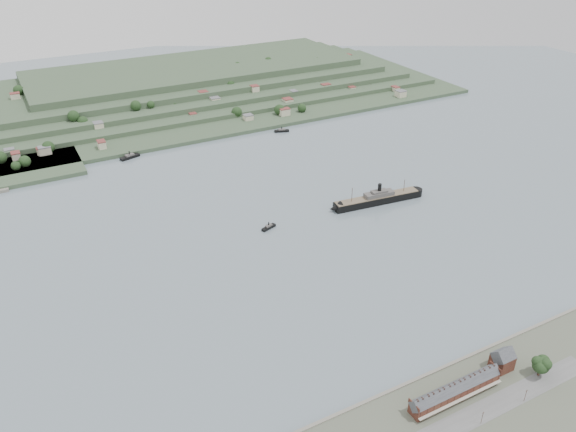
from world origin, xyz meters
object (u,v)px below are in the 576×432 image
gabled_building (503,359)px  tugboat (269,227)px  terrace_row (455,391)px  steamship (375,199)px  fig_tree (542,365)px

gabled_building → tugboat: bearing=102.8°
terrace_row → gabled_building: 37.74m
steamship → tugboat: (-99.01, 4.88, -2.54)m
terrace_row → steamship: size_ratio=0.62×
gabled_building → fig_tree: gabled_building is taller
tugboat → fig_tree: fig_tree is taller
steamship → fig_tree: size_ratio=7.00×
terrace_row → fig_tree: size_ratio=4.34×
steamship → fig_tree: (-39.65, -207.51, 5.85)m
terrace_row → steamship: (91.32, 197.49, -2.87)m
terrace_row → fig_tree: fig_tree is taller
fig_tree → terrace_row: bearing=169.0°
terrace_row → tugboat: terrace_row is taller
terrace_row → fig_tree: (51.67, -10.02, 2.98)m
gabled_building → steamship: bearing=74.5°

